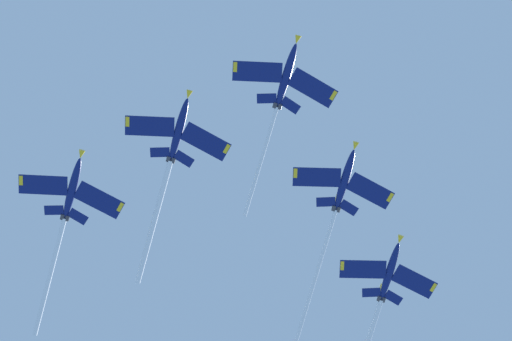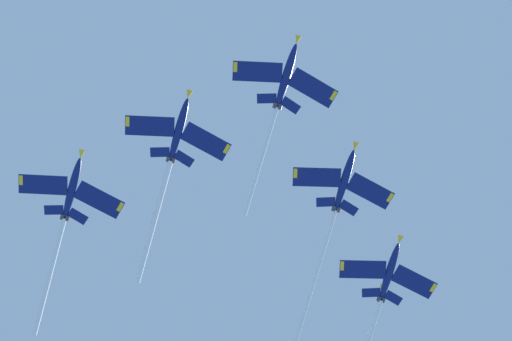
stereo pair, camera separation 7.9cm
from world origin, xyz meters
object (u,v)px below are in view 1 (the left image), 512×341
Objects in this scene: jet_right_wing at (169,165)px; jet_left_outer at (378,309)px; jet_left_wing at (337,205)px; jet_right_outer at (65,216)px; jet_lead at (281,94)px.

jet_right_wing reaches higher than jet_left_outer.
jet_right_outer is (-48.77, 15.55, -2.20)m from jet_left_wing.
jet_left_outer is (46.73, 16.79, -3.36)m from jet_right_wing.
jet_lead is 0.93× the size of jet_right_wing.
jet_left_outer is 63.05m from jet_right_outer.
jet_left_wing is (16.26, 16.96, -3.82)m from jet_lead.
jet_lead is at bearing -133.79° from jet_left_wing.
jet_right_wing is 0.90× the size of jet_left_outer.
jet_right_wing reaches higher than jet_left_wing.
jet_left_wing is at bearing -128.76° from jet_left_outer.
jet_right_wing is at bearing -41.94° from jet_right_outer.
jet_right_wing reaches higher than jet_right_outer.
jet_right_wing is (-32.50, 0.94, -0.01)m from jet_left_wing.
jet_right_outer is at bearing 138.06° from jet_right_wing.
jet_lead is at bearing -47.78° from jet_right_wing.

